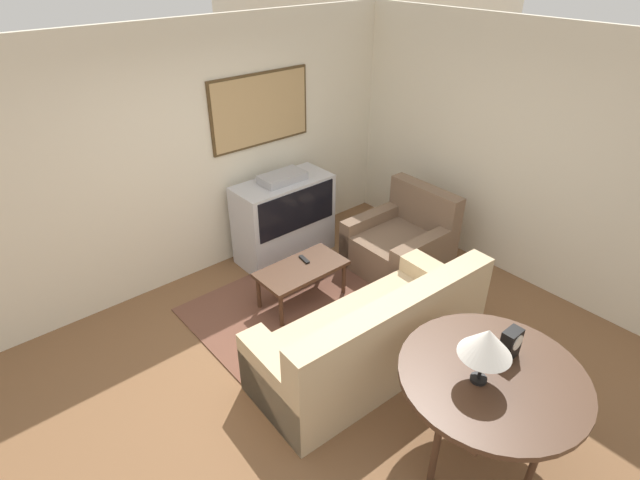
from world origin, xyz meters
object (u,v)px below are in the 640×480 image
(couch, at_px, (373,339))
(armchair, at_px, (401,244))
(mantel_clock, at_px, (511,344))
(console_table, at_px, (492,381))
(coffee_table, at_px, (302,271))
(tv, at_px, (284,218))
(table_lamp, at_px, (487,343))

(couch, height_order, armchair, couch)
(mantel_clock, bearing_deg, armchair, 58.57)
(console_table, distance_m, mantel_clock, 0.29)
(coffee_table, bearing_deg, console_table, -94.16)
(tv, bearing_deg, table_lamp, -102.89)
(armchair, height_order, table_lamp, table_lamp)
(tv, distance_m, couch, 2.07)
(console_table, bearing_deg, table_lamp, 162.86)
(coffee_table, bearing_deg, tv, 63.87)
(armchair, bearing_deg, mantel_clock, -30.33)
(tv, distance_m, coffee_table, 0.95)
(coffee_table, distance_m, console_table, 2.31)
(tv, relative_size, coffee_table, 1.24)
(console_table, bearing_deg, couch, 88.08)
(couch, relative_size, armchair, 2.13)
(coffee_table, relative_size, mantel_clock, 4.09)
(tv, xyz_separation_m, couch, (-0.54, -1.99, -0.18))
(tv, height_order, mantel_clock, tv)
(tv, bearing_deg, armchair, -50.43)
(couch, xyz_separation_m, armchair, (1.42, 0.93, -0.03))
(coffee_table, height_order, mantel_clock, mantel_clock)
(coffee_table, xyz_separation_m, table_lamp, (-0.29, -2.24, 0.76))
(armchair, distance_m, mantel_clock, 2.45)
(couch, relative_size, mantel_clock, 9.42)
(tv, height_order, table_lamp, table_lamp)
(console_table, height_order, mantel_clock, mantel_clock)
(tv, distance_m, table_lamp, 3.23)
(couch, bearing_deg, console_table, 90.59)
(mantel_clock, bearing_deg, tv, 83.36)
(armchair, distance_m, table_lamp, 2.70)
(armchair, height_order, mantel_clock, mantel_clock)
(couch, height_order, coffee_table, couch)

